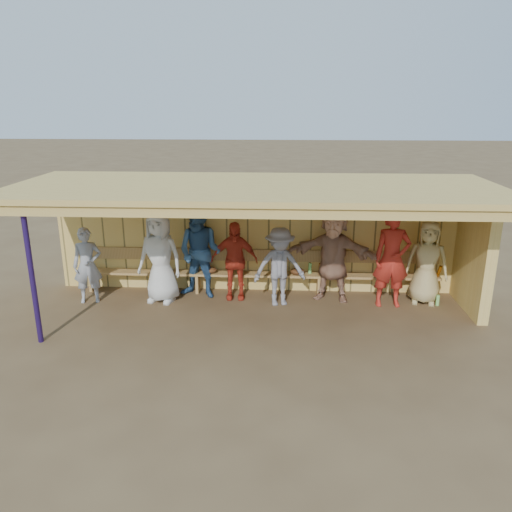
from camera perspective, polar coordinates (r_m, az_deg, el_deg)
The scene contains 12 objects.
ground at distance 9.76m, azimuth -0.11°, elevation -6.51°, with size 90.00×90.00×0.00m, color brown.
player_a at distance 10.59m, azimuth -18.69°, elevation -1.03°, with size 0.57×0.37×1.55m, color #999BA1.
player_b at distance 10.21m, azimuth -10.91°, elevation -0.12°, with size 0.92×0.60×1.88m, color silver.
player_c at distance 10.31m, azimuth -6.41°, elevation 0.43°, with size 0.94×0.73×1.94m, color #355F92.
player_d at distance 10.21m, azimuth -2.50°, elevation -0.52°, with size 0.96×0.40×1.63m, color red.
player_e at distance 9.90m, azimuth 2.72°, elevation -1.22°, with size 1.03×0.59×1.60m, color gray.
player_f at distance 10.23m, azimuth 8.78°, elevation 0.17°, with size 1.79×0.57×1.93m, color tan.
player_g at distance 10.14m, azimuth 15.26°, elevation -0.30°, with size 0.71×0.47×1.96m, color #B5281D.
player_h at distance 10.53m, azimuth 18.94°, elevation -0.70°, with size 0.84×0.54×1.71m, color tan.
dugout_structure at distance 9.86m, azimuth 2.36°, elevation 4.13°, with size 8.80×3.20×2.50m.
bench at distance 10.61m, azimuth 0.22°, elevation -1.46°, with size 7.60×0.34×0.93m.
dugout_equipment at distance 10.53m, azimuth -2.22°, elevation -1.84°, with size 7.52×0.62×0.80m.
Camera 1 is at (0.49, -8.92, 3.95)m, focal length 35.00 mm.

